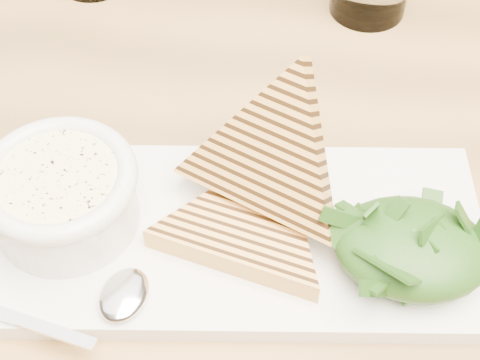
# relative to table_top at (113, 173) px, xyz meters

# --- Properties ---
(table_top) EXTENTS (1.25, 0.86, 0.04)m
(table_top) POSITION_rel_table_top_xyz_m (0.00, 0.00, 0.00)
(table_top) COLOR #A1753E
(table_top) RESTS_ON ground
(platter) EXTENTS (0.39, 0.22, 0.02)m
(platter) POSITION_rel_table_top_xyz_m (0.12, -0.07, 0.03)
(platter) COLOR white
(platter) RESTS_ON table_top
(soup_bowl) EXTENTS (0.11, 0.11, 0.04)m
(soup_bowl) POSITION_rel_table_top_xyz_m (-0.01, -0.08, 0.06)
(soup_bowl) COLOR white
(soup_bowl) RESTS_ON platter
(soup) EXTENTS (0.09, 0.09, 0.01)m
(soup) POSITION_rel_table_top_xyz_m (-0.01, -0.08, 0.08)
(soup) COLOR beige
(soup) RESTS_ON soup_bowl
(bowl_rim) EXTENTS (0.11, 0.11, 0.01)m
(bowl_rim) POSITION_rel_table_top_xyz_m (-0.01, -0.08, 0.08)
(bowl_rim) COLOR white
(bowl_rim) RESTS_ON soup_bowl
(sandwich_flat) EXTENTS (0.18, 0.18, 0.02)m
(sandwich_flat) POSITION_rel_table_top_xyz_m (0.13, -0.07, 0.05)
(sandwich_flat) COLOR gold
(sandwich_flat) RESTS_ON platter
(sandwich_lean) EXTENTS (0.20, 0.20, 0.17)m
(sandwich_lean) POSITION_rel_table_top_xyz_m (0.14, -0.04, 0.09)
(sandwich_lean) COLOR gold
(sandwich_lean) RESTS_ON sandwich_flat
(salad_base) EXTENTS (0.11, 0.09, 0.04)m
(salad_base) POSITION_rel_table_top_xyz_m (0.24, -0.08, 0.06)
(salad_base) COLOR black
(salad_base) RESTS_ON platter
(arugula_pile) EXTENTS (0.11, 0.10, 0.05)m
(arugula_pile) POSITION_rel_table_top_xyz_m (0.24, -0.08, 0.06)
(arugula_pile) COLOR #2C5D19
(arugula_pile) RESTS_ON platter
(spoon_bowl) EXTENTS (0.04, 0.05, 0.01)m
(spoon_bowl) POSITION_rel_table_top_xyz_m (0.05, -0.14, 0.04)
(spoon_bowl) COLOR silver
(spoon_bowl) RESTS_ON platter
(spoon_handle) EXTENTS (0.11, 0.03, 0.00)m
(spoon_handle) POSITION_rel_table_top_xyz_m (-0.01, -0.16, 0.04)
(spoon_handle) COLOR silver
(spoon_handle) RESTS_ON platter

